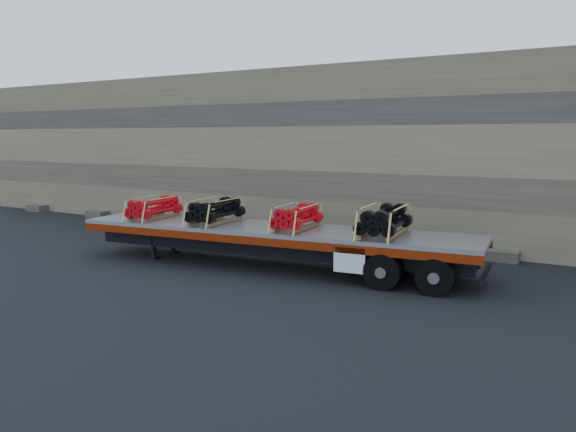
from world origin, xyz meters
name	(u,v)px	position (x,y,z in m)	size (l,w,h in m)	color
ground	(252,263)	(0.00, 0.00, 0.00)	(120.00, 120.00, 0.00)	black
rock_wall	(339,153)	(0.00, 6.50, 3.50)	(44.00, 3.00, 7.00)	#7A6B54
trailer	(271,247)	(0.84, -0.12, 0.66)	(13.21, 2.54, 1.32)	#B0B2B8
bundle_front	(154,208)	(-3.74, -0.63, 1.67)	(1.00, 2.00, 0.71)	red
bundle_midfront	(216,212)	(-1.22, -0.35, 1.70)	(1.07, 2.14, 0.76)	black
bundle_midrear	(297,218)	(1.73, -0.02, 1.67)	(1.00, 1.99, 0.71)	red
bundle_rear	(384,221)	(4.51, 0.28, 1.73)	(1.15, 2.30, 0.82)	black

